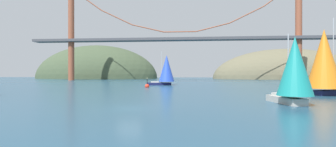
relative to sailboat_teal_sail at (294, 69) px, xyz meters
The scene contains 8 objects.
ground_plane 18.68m from the sailboat_teal_sail, 165.80° to the right, with size 360.00×360.00×0.00m, color navy.
headland_right 137.27m from the sailboat_teal_sail, 72.04° to the left, with size 85.05×44.00×35.31m, color #6B664C.
headland_left 149.45m from the sailboat_teal_sail, 119.11° to the left, with size 77.38×44.00×41.60m, color #425138.
suspension_bridge 93.67m from the sailboat_teal_sail, 101.06° to the left, with size 140.25×6.00×44.06m.
sailboat_teal_sail is the anchor object (origin of this frame).
sailboat_orange_sail 16.90m from the sailboat_teal_sail, 54.87° to the left, with size 10.14×6.67×12.51m.
sailboat_blue_spinnaker 49.73m from the sailboat_teal_sail, 112.87° to the left, with size 8.46×5.51×9.83m.
channel_buoy 40.41m from the sailboat_teal_sail, 124.28° to the left, with size 1.10×1.10×2.64m.
Camera 1 is at (6.61, -26.39, 3.61)m, focal length 28.33 mm.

